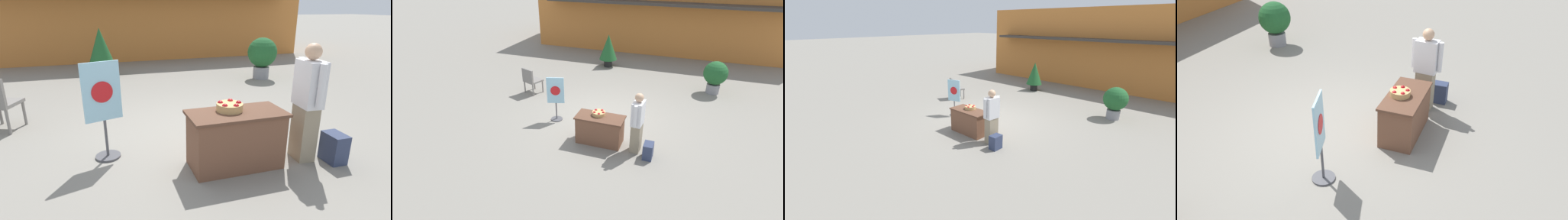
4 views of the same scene
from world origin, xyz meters
The scene contains 10 objects.
ground_plane centered at (0.00, 0.00, 0.00)m, with size 120.00×120.00×0.00m, color gray.
storefront_building centered at (0.57, 9.84, 2.12)m, with size 13.38×5.68×4.24m.
display_table centered at (0.31, -1.33, 0.39)m, with size 1.31×0.62×0.78m.
apple_basket centered at (0.25, -1.25, 0.84)m, with size 0.35×0.35×0.13m.
person_visitor centered at (1.34, -1.41, 0.84)m, with size 0.29×0.61×1.65m.
backpack centered at (1.70, -1.64, 0.21)m, with size 0.24×0.34×0.42m.
poster_board centered at (-1.36, -0.56, 0.75)m, with size 0.52×0.36×1.41m.
patio_chair centered at (-3.11, 1.01, 0.56)m, with size 0.71×0.71×0.98m.
potted_plant_near_right centered at (-1.31, 4.97, 0.87)m, with size 0.81×0.81×1.49m.
potted_plant_near_left centered at (3.28, 3.34, 0.72)m, with size 0.87×0.87×1.22m.
Camera 3 is at (6.13, -6.86, 3.49)m, focal length 24.00 mm.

